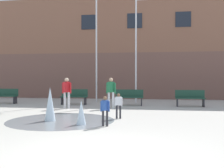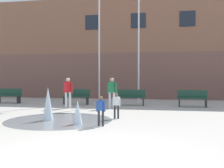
% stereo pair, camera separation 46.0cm
% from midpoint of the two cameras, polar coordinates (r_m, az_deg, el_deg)
% --- Properties ---
extents(ground_plane, '(100.00, 100.00, 0.00)m').
position_cam_midpoint_polar(ground_plane, '(5.54, -6.08, -15.37)').
color(ground_plane, '#B2ADA3').
extents(library_building, '(36.00, 6.05, 7.73)m').
position_cam_midpoint_polar(library_building, '(22.66, 4.78, 7.12)').
color(library_building, brown).
rests_on(library_building, ground).
extents(splash_fountain, '(3.98, 3.98, 1.25)m').
position_cam_midpoint_polar(splash_fountain, '(9.82, -12.60, -5.71)').
color(splash_fountain, gray).
rests_on(splash_fountain, ground).
extents(park_bench_left_of_flagpoles, '(1.60, 0.44, 0.91)m').
position_cam_midpoint_polar(park_bench_left_of_flagpoles, '(17.60, -22.96, -2.37)').
color(park_bench_left_of_flagpoles, '#28282D').
rests_on(park_bench_left_of_flagpoles, ground).
extents(park_bench_under_left_flagpole, '(1.60, 0.44, 0.91)m').
position_cam_midpoint_polar(park_bench_under_left_flagpole, '(15.76, -9.09, -2.70)').
color(park_bench_under_left_flagpole, '#28282D').
rests_on(park_bench_under_left_flagpole, ground).
extents(park_bench_center, '(1.60, 0.44, 0.91)m').
position_cam_midpoint_polar(park_bench_center, '(15.13, 2.92, -2.86)').
color(park_bench_center, '#28282D').
rests_on(park_bench_center, ground).
extents(park_bench_under_right_flagpole, '(1.60, 0.44, 0.91)m').
position_cam_midpoint_polar(park_bench_under_right_flagpole, '(15.05, 15.80, -2.93)').
color(park_bench_under_right_flagpole, '#28282D').
rests_on(park_bench_under_right_flagpole, ground).
extents(adult_in_red, '(0.50, 0.39, 1.59)m').
position_cam_midpoint_polar(adult_in_red, '(13.57, -1.19, -1.42)').
color(adult_in_red, silver).
rests_on(adult_in_red, ground).
extents(child_with_pink_shirt, '(0.31, 0.24, 0.99)m').
position_cam_midpoint_polar(child_with_pink_shirt, '(8.63, -3.06, -5.39)').
color(child_with_pink_shirt, '#28282D').
rests_on(child_with_pink_shirt, ground).
extents(teen_by_trashcan, '(0.50, 0.39, 1.59)m').
position_cam_midpoint_polar(teen_by_trashcan, '(13.82, -10.77, -1.39)').
color(teen_by_trashcan, silver).
rests_on(teen_by_trashcan, ground).
extents(child_running, '(0.31, 0.15, 0.99)m').
position_cam_midpoint_polar(child_running, '(10.20, 0.13, -4.34)').
color(child_running, '#28282D').
rests_on(child_running, ground).
extents(flagpole_left, '(0.80, 0.10, 8.08)m').
position_cam_midpoint_polar(flagpole_left, '(17.41, -4.09, 10.27)').
color(flagpole_left, silver).
rests_on(flagpole_left, ground).
extents(flagpole_right, '(0.80, 0.10, 7.39)m').
position_cam_midpoint_polar(flagpole_right, '(17.01, 4.57, 9.28)').
color(flagpole_right, silver).
rests_on(flagpole_right, ground).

